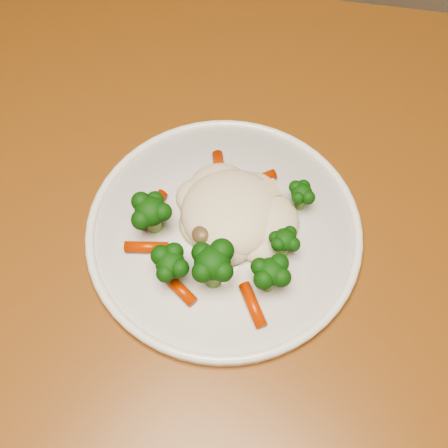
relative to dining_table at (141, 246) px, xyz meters
name	(u,v)px	position (x,y,z in m)	size (l,w,h in m)	color
dining_table	(141,246)	(0.00, 0.00, 0.00)	(1.34, 1.13, 0.75)	brown
plate	(224,231)	(0.11, 0.02, 0.11)	(0.29, 0.29, 0.01)	white
meal	(224,225)	(0.12, 0.02, 0.14)	(0.18, 0.19, 0.05)	beige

